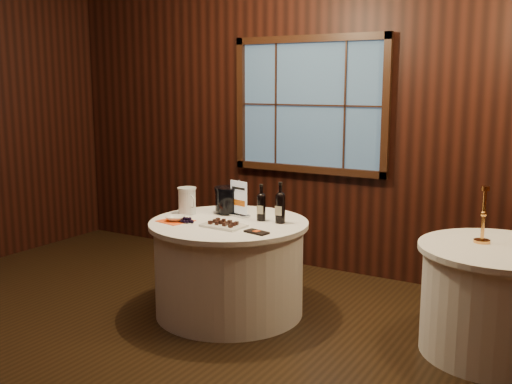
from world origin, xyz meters
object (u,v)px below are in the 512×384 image
Objects in this scene: chocolate_plate at (224,224)px; port_bottle_left at (261,205)px; main_table at (229,267)px; brass_candlestick at (483,222)px; ice_bucket at (228,200)px; port_bottle_right at (280,205)px; chocolate_box at (257,232)px; grape_bunch at (186,220)px; sign_stand at (239,204)px; cracker_bowl at (176,218)px; side_table at (496,300)px; glass_pitcher at (187,201)px.

port_bottle_left is at bearing 66.61° from chocolate_plate.
brass_candlestick is at bearing 10.72° from main_table.
ice_bucket is 0.49m from chocolate_plate.
port_bottle_right is 0.40m from chocolate_box.
chocolate_plate is 0.84× the size of brass_candlestick.
brass_candlestick is at bearing 15.23° from grape_bunch.
brass_candlestick is (1.89, 0.16, 0.04)m from sign_stand.
cracker_bowl is (-0.37, -0.21, 0.41)m from main_table.
side_table is 2.23m from ice_bucket.
cracker_bowl is at bearing 174.69° from grape_bunch.
glass_pitcher reaches higher than main_table.
port_bottle_left reaches higher than ice_bucket.
main_table is 0.67m from glass_pitcher.
brass_candlestick is at bearing 16.37° from chocolate_plate.
main_table is 4.14× the size of sign_stand.
port_bottle_right is at bearing 31.58° from glass_pitcher.
glass_pitcher is at bearing 156.49° from chocolate_plate.
cracker_bowl is at bearing -158.59° from port_bottle_right.
cracker_bowl is at bearing -114.04° from ice_bucket.
port_bottle_right is 1.44× the size of ice_bucket.
chocolate_plate is at bearing -166.17° from side_table.
main_table is at bearing 162.75° from chocolate_box.
side_table is 1.74m from chocolate_box.
grape_bunch is at bearing -100.67° from ice_bucket.
port_bottle_left is 0.91× the size of port_bottle_right.
brass_candlestick reaches higher than port_bottle_right.
chocolate_plate is 1.84× the size of chocolate_box.
chocolate_box is at bearing -7.48° from chocolate_plate.
sign_stand is 1.70× the size of chocolate_box.
sign_stand is 1.04× the size of port_bottle_left.
port_bottle_left is (0.23, -0.04, 0.02)m from sign_stand.
main_table is 0.59m from cracker_bowl.
cracker_bowl is 2.32m from brass_candlestick.
glass_pitcher reaches higher than chocolate_box.
brass_candlestick reaches higher than main_table.
chocolate_box is 1.60m from brass_candlestick.
cracker_bowl is at bearing -165.78° from brass_candlestick.
cracker_bowl reaches higher than side_table.
chocolate_box is at bearing -39.41° from ice_bucket.
side_table is 4.73× the size of ice_bucket.
brass_candlestick reaches higher than sign_stand.
cracker_bowl is at bearing -168.31° from chocolate_box.
cracker_bowl is (-0.76, 0.00, 0.02)m from chocolate_box.
cracker_bowl is (-0.58, -0.37, -0.11)m from port_bottle_left.
glass_pitcher is at bearing -146.41° from ice_bucket.
glass_pitcher is at bearing 125.48° from grape_bunch.
sign_stand is 0.59m from chocolate_box.
chocolate_plate is at bearing 0.63° from glass_pitcher.
brass_candlestick is (1.80, 0.53, 0.13)m from chocolate_plate.
brass_candlestick is (2.13, 0.58, 0.12)m from grape_bunch.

